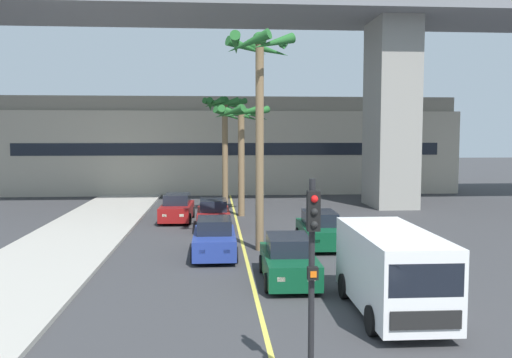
{
  "coord_description": "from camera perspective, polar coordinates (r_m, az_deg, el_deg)",
  "views": [
    {
      "loc": [
        -1.26,
        -2.6,
        5.05
      ],
      "look_at": [
        0.0,
        14.0,
        3.67
      ],
      "focal_mm": 38.45,
      "sensor_mm": 36.0,
      "label": 1
    }
  ],
  "objects": [
    {
      "name": "palm_tree_far_median",
      "position": [
        23.63,
        0.36,
        10.59
      ],
      "size": [
        3.02,
        3.16,
        9.34
      ],
      "color": "brown",
      "rests_on": "ground"
    },
    {
      "name": "car_queue_second",
      "position": [
        18.98,
        3.41,
        -8.48
      ],
      "size": [
        1.89,
        4.13,
        1.56
      ],
      "color": "#0C4728",
      "rests_on": "ground"
    },
    {
      "name": "car_queue_third",
      "position": [
        24.91,
        6.66,
        -5.32
      ],
      "size": [
        1.92,
        4.14,
        1.56
      ],
      "color": "#0C4728",
      "rests_on": "ground"
    },
    {
      "name": "pier_building_backdrop",
      "position": [
        48.78,
        -2.87,
        3.48
      ],
      "size": [
        38.68,
        8.04,
        8.12
      ],
      "color": "#BCB29E",
      "rests_on": "ground"
    },
    {
      "name": "palm_tree_mid_median",
      "position": [
        39.71,
        -3.3,
        6.41
      ],
      "size": [
        3.32,
        3.3,
        7.73
      ],
      "color": "brown",
      "rests_on": "ground"
    },
    {
      "name": "palm_tree_near_median",
      "position": [
        33.46,
        -1.49,
        5.73
      ],
      "size": [
        3.56,
        3.57,
        6.85
      ],
      "color": "brown",
      "rests_on": "ground"
    },
    {
      "name": "car_queue_fourth",
      "position": [
        32.13,
        -8.22,
        -3.07
      ],
      "size": [
        1.95,
        4.16,
        1.56
      ],
      "color": "maroon",
      "rests_on": "ground"
    },
    {
      "name": "delivery_van",
      "position": [
        15.92,
        13.92,
        -9.1
      ],
      "size": [
        2.2,
        5.27,
        2.36
      ],
      "color": "white",
      "rests_on": "ground"
    },
    {
      "name": "sidewalk_left",
      "position": [
        20.4,
        -23.85,
        -9.8
      ],
      "size": [
        4.8,
        80.0,
        0.15
      ],
      "primitive_type": "cube",
      "color": "#ADA89E",
      "rests_on": "ground"
    },
    {
      "name": "car_queue_front",
      "position": [
        29.31,
        -4.46,
        -3.79
      ],
      "size": [
        1.88,
        4.12,
        1.56
      ],
      "color": "maroon",
      "rests_on": "ground"
    },
    {
      "name": "car_queue_fifth",
      "position": [
        22.83,
        -4.35,
        -6.23
      ],
      "size": [
        1.84,
        4.1,
        1.56
      ],
      "color": "navy",
      "rests_on": "ground"
    },
    {
      "name": "lane_stripe_center",
      "position": [
        27.11,
        -1.61,
        -6.01
      ],
      "size": [
        0.14,
        56.0,
        0.01
      ],
      "primitive_type": "cube",
      "color": "#DBCC4C",
      "rests_on": "ground"
    },
    {
      "name": "bridge_overpass",
      "position": [
        38.26,
        -1.13,
        17.58
      ],
      "size": [
        89.68,
        8.0,
        16.99
      ],
      "color": "slate",
      "rests_on": "ground"
    },
    {
      "name": "traffic_light_median_near",
      "position": [
        10.61,
        5.89,
        -8.02
      ],
      "size": [
        0.24,
        0.37,
        4.2
      ],
      "color": "black",
      "rests_on": "ground"
    }
  ]
}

